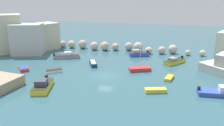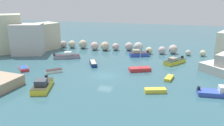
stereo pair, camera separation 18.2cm
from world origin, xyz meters
name	(u,v)px [view 2 (the right image)]	position (x,y,z in m)	size (l,w,h in m)	color
cove_water	(105,76)	(0.00, 0.00, 0.00)	(160.00, 160.00, 0.00)	#335E6A
cliff_headland_left	(17,37)	(-28.32, 14.04, 3.37)	(23.35, 15.45, 9.46)	beige
rock_breakwater	(109,46)	(-4.73, 19.55, 1.08)	(41.70, 4.44, 2.60)	#BBB9AB
moored_boat_0	(42,85)	(-7.54, -8.42, 0.62)	(3.74, 5.86, 1.76)	yellow
moored_boat_1	(155,90)	(9.34, -5.17, 0.31)	(3.38, 2.05, 0.61)	yellow
moored_boat_2	(67,56)	(-11.85, 9.23, 0.51)	(6.09, 3.83, 1.51)	gray
moored_boat_3	(174,61)	(12.00, 11.04, 0.54)	(4.58, 5.23, 1.43)	gold
moored_boat_4	(24,68)	(-16.21, -0.77, 0.29)	(3.31, 3.41, 0.60)	red
moored_boat_5	(221,93)	(18.57, -3.94, 0.49)	(6.32, 2.48, 1.48)	#3653B1
moored_boat_7	(139,54)	(3.70, 15.46, 0.58)	(4.87, 3.46, 1.57)	blue
moored_boat_8	(140,69)	(5.65, 4.30, 0.37)	(4.35, 3.10, 4.80)	red
moored_boat_9	(54,71)	(-9.83, -0.66, 0.28)	(3.04, 2.86, 0.57)	white
moored_boat_10	(93,63)	(-4.27, 5.75, 0.38)	(2.85, 4.22, 0.73)	navy
moored_boat_11	(169,78)	(11.18, 1.02, 0.25)	(1.63, 2.94, 0.50)	gold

